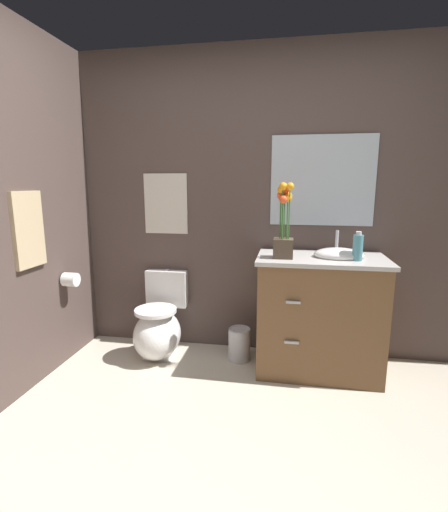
# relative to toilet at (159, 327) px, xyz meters

# --- Properties ---
(ground_plane) EXTENTS (10.10, 10.10, 0.00)m
(ground_plane) POSITION_rel_toilet_xyz_m (0.80, -1.37, -0.24)
(ground_plane) COLOR beige
(wall_back) EXTENTS (4.72, 0.05, 2.50)m
(wall_back) POSITION_rel_toilet_xyz_m (1.00, 0.30, 1.01)
(wall_back) COLOR #4C3D38
(wall_back) RESTS_ON ground_plane
(toilet) EXTENTS (0.38, 0.59, 0.69)m
(toilet) POSITION_rel_toilet_xyz_m (0.00, 0.00, 0.00)
(toilet) COLOR white
(toilet) RESTS_ON ground_plane
(vanity_cabinet) EXTENTS (0.94, 0.56, 1.08)m
(vanity_cabinet) POSITION_rel_toilet_xyz_m (1.29, -0.03, 0.22)
(vanity_cabinet) COLOR brown
(vanity_cabinet) RESTS_ON ground_plane
(flower_vase) EXTENTS (0.14, 0.14, 0.54)m
(flower_vase) POSITION_rel_toilet_xyz_m (1.01, -0.11, 0.86)
(flower_vase) COLOR #4C3D2D
(flower_vase) RESTS_ON vanity_cabinet
(soap_bottle) EXTENTS (0.07, 0.07, 0.21)m
(soap_bottle) POSITION_rel_toilet_xyz_m (1.52, -0.12, 0.75)
(soap_bottle) COLOR teal
(soap_bottle) RESTS_ON vanity_cabinet
(trash_bin) EXTENTS (0.18, 0.18, 0.27)m
(trash_bin) POSITION_rel_toilet_xyz_m (0.68, 0.03, -0.11)
(trash_bin) COLOR #B7B7BC
(trash_bin) RESTS_ON ground_plane
(wall_poster) EXTENTS (0.38, 0.01, 0.51)m
(wall_poster) POSITION_rel_toilet_xyz_m (0.00, 0.27, 1.01)
(wall_poster) COLOR beige
(wall_mirror) EXTENTS (0.80, 0.01, 0.70)m
(wall_mirror) POSITION_rel_toilet_xyz_m (1.29, 0.27, 1.21)
(wall_mirror) COLOR #B2BCC6
(hanging_towel) EXTENTS (0.03, 0.28, 0.52)m
(hanging_towel) POSITION_rel_toilet_xyz_m (-0.71, -0.54, 0.88)
(hanging_towel) COLOR tan
(toilet_paper_roll) EXTENTS (0.11, 0.11, 0.11)m
(toilet_paper_roll) POSITION_rel_toilet_xyz_m (-0.65, -0.20, 0.44)
(toilet_paper_roll) COLOR white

